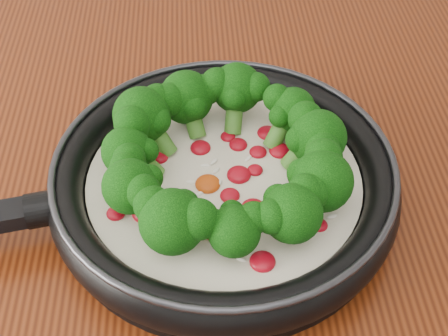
{
  "coord_description": "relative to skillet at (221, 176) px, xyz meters",
  "views": [
    {
      "loc": [
        0.07,
        0.59,
        1.39
      ],
      "look_at": [
        0.1,
        1.04,
        0.95
      ],
      "focal_mm": 51.19,
      "sensor_mm": 36.0,
      "label": 1
    }
  ],
  "objects": [
    {
      "name": "skillet",
      "position": [
        0.0,
        0.0,
        0.0
      ],
      "size": [
        0.57,
        0.41,
        0.1
      ],
      "color": "black",
      "rests_on": "counter"
    }
  ]
}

